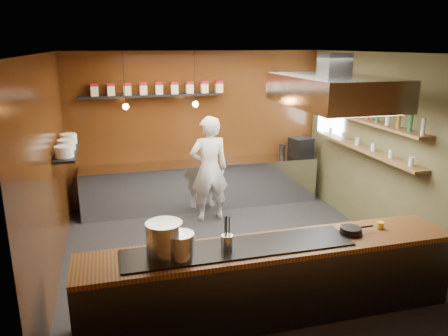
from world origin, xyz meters
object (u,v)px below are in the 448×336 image
object	(u,v)px
espresso_machine	(301,147)
chef	(209,169)
stockpot_large	(164,239)
stockpot_small	(180,246)
extractor_hood	(333,90)

from	to	relation	value
espresso_machine	chef	bearing A→B (deg)	-174.66
stockpot_large	stockpot_small	distance (m)	0.19
stockpot_small	chef	distance (m)	3.35
stockpot_large	stockpot_small	xyz separation A→B (m)	(0.15, -0.10, -0.05)
espresso_machine	chef	xyz separation A→B (m)	(-2.07, -0.62, -0.14)
stockpot_large	chef	world-z (taller)	chef
stockpot_large	espresso_machine	size ratio (longest dim) A/B	0.99
extractor_hood	stockpot_large	xyz separation A→B (m)	(-2.52, -1.19, -1.38)
extractor_hood	stockpot_small	bearing A→B (deg)	-151.38
extractor_hood	chef	distance (m)	2.77
extractor_hood	chef	xyz separation A→B (m)	(-1.31, 1.88, -1.55)
extractor_hood	espresso_machine	size ratio (longest dim) A/B	5.12
stockpot_small	extractor_hood	bearing A→B (deg)	28.62
stockpot_large	espresso_machine	bearing A→B (deg)	48.47
extractor_hood	stockpot_large	distance (m)	3.11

